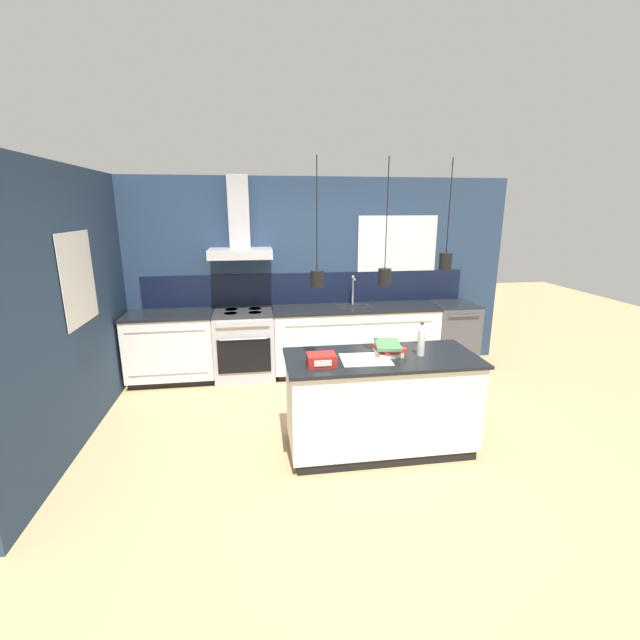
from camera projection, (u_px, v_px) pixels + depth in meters
name	position (u px, v px, depth m)	size (l,w,h in m)	color
ground_plane	(334.00, 435.00, 4.28)	(16.00, 16.00, 0.00)	tan
wall_back	(304.00, 272.00, 5.84)	(5.60, 2.44, 2.60)	navy
wall_left	(83.00, 301.00, 4.26)	(0.08, 3.80, 2.60)	navy
counter_run_left	(172.00, 347.00, 5.52)	(1.10, 0.64, 0.91)	black
counter_run_sink	(355.00, 339.00, 5.87)	(2.23, 0.64, 1.31)	black
oven_range	(245.00, 344.00, 5.65)	(0.77, 0.66, 0.91)	#B5B5BA
dishwasher	(451.00, 335.00, 6.07)	(0.59, 0.65, 0.91)	#4C4C51
kitchen_island	(380.00, 402.00, 3.95)	(1.74, 0.77, 0.91)	black
bottle_on_island	(421.00, 342.00, 3.84)	(0.07, 0.07, 0.30)	silver
book_stack	(388.00, 348.00, 3.90)	(0.29, 0.37, 0.10)	silver
red_supply_box	(321.00, 360.00, 3.61)	(0.24, 0.18, 0.10)	red
paper_pile	(366.00, 359.00, 3.76)	(0.44, 0.36, 0.01)	silver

